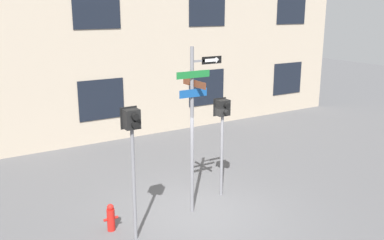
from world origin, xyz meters
The scene contains 5 objects.
ground_plane centered at (0.00, 0.00, 0.00)m, with size 60.00×60.00×0.00m, color #515154.
street_sign_pole centered at (-0.08, 0.21, 2.53)m, with size 1.28×0.99×4.20m.
pedestrian_signal_left centered at (-1.94, -0.26, 2.39)m, with size 0.38×0.40×3.04m.
pedestrian_signal_right centered at (1.08, 0.65, 2.17)m, with size 0.40×0.40×2.74m.
fire_hydrant centered at (-2.27, 0.39, 0.32)m, with size 0.35×0.19×0.67m.
Camera 1 is at (-5.42, -8.32, 5.06)m, focal length 40.00 mm.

